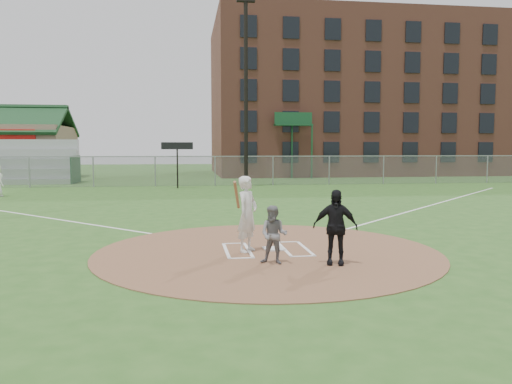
{
  "coord_description": "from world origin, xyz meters",
  "views": [
    {
      "loc": [
        -1.96,
        -11.93,
        2.53
      ],
      "look_at": [
        0.0,
        2.0,
        1.3
      ],
      "focal_mm": 35.0,
      "sensor_mm": 36.0,
      "label": 1
    }
  ],
  "objects": [
    {
      "name": "batters_boxes",
      "position": [
        0.0,
        0.15,
        0.03
      ],
      "size": [
        2.08,
        1.88,
        0.01
      ],
      "color": "white",
      "rests_on": "dirt_circle"
    },
    {
      "name": "foul_line_third",
      "position": [
        -9.0,
        9.0,
        0.01
      ],
      "size": [
        17.04,
        17.04,
        0.01
      ],
      "primitive_type": "cube",
      "rotation": [
        0.0,
        0.0,
        0.79
      ],
      "color": "white",
      "rests_on": "ground"
    },
    {
      "name": "scoreboard_sign",
      "position": [
        -2.5,
        20.2,
        2.39
      ],
      "size": [
        2.0,
        0.1,
        2.93
      ],
      "color": "black",
      "rests_on": "ground"
    },
    {
      "name": "light_pole",
      "position": [
        2.0,
        21.0,
        6.61
      ],
      "size": [
        1.2,
        0.3,
        12.22
      ],
      "color": "black",
      "rests_on": "ground"
    },
    {
      "name": "home_plate",
      "position": [
        0.19,
        0.16,
        0.04
      ],
      "size": [
        0.53,
        0.53,
        0.03
      ],
      "primitive_type": "cube",
      "rotation": [
        0.0,
        0.0,
        0.07
      ],
      "color": "silver",
      "rests_on": "dirt_circle"
    },
    {
      "name": "bleachers",
      "position": [
        -13.0,
        26.2,
        1.59
      ],
      "size": [
        6.08,
        3.2,
        3.2
      ],
      "color": "#B7BABF",
      "rests_on": "ground"
    },
    {
      "name": "catcher",
      "position": [
        -0.08,
        -1.37,
        0.66
      ],
      "size": [
        0.77,
        0.7,
        1.28
      ],
      "primitive_type": "imported",
      "rotation": [
        0.0,
        0.0,
        -0.43
      ],
      "color": "slate",
      "rests_on": "dirt_circle"
    },
    {
      "name": "outfield_fence",
      "position": [
        0.0,
        22.0,
        1.02
      ],
      "size": [
        56.08,
        0.08,
        2.03
      ],
      "color": "slate",
      "rests_on": "ground"
    },
    {
      "name": "ground",
      "position": [
        0.0,
        0.0,
        0.0
      ],
      "size": [
        140.0,
        140.0,
        0.0
      ],
      "primitive_type": "plane",
      "color": "#2C581E",
      "rests_on": "ground"
    },
    {
      "name": "batter_at_plate",
      "position": [
        -0.5,
        -0.01,
        0.95
      ],
      "size": [
        0.79,
        1.1,
        1.85
      ],
      "color": "silver",
      "rests_on": "dirt_circle"
    },
    {
      "name": "brick_warehouse",
      "position": [
        16.0,
        37.96,
        7.5
      ],
      "size": [
        30.0,
        17.17,
        15.0
      ],
      "color": "brown",
      "rests_on": "ground"
    },
    {
      "name": "umpire",
      "position": [
        1.22,
        -1.6,
        0.84
      ],
      "size": [
        1.03,
        0.67,
        1.63
      ],
      "primitive_type": "imported",
      "rotation": [
        0.0,
        0.0,
        -0.31
      ],
      "color": "black",
      "rests_on": "dirt_circle"
    },
    {
      "name": "foul_line_first",
      "position": [
        9.0,
        9.0,
        0.01
      ],
      "size": [
        17.04,
        17.04,
        0.01
      ],
      "primitive_type": "cube",
      "rotation": [
        0.0,
        0.0,
        -0.79
      ],
      "color": "white",
      "rests_on": "ground"
    },
    {
      "name": "dirt_circle",
      "position": [
        0.0,
        0.0,
        0.01
      ],
      "size": [
        8.4,
        8.4,
        0.02
      ],
      "primitive_type": "cylinder",
      "color": "brown",
      "rests_on": "ground"
    }
  ]
}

